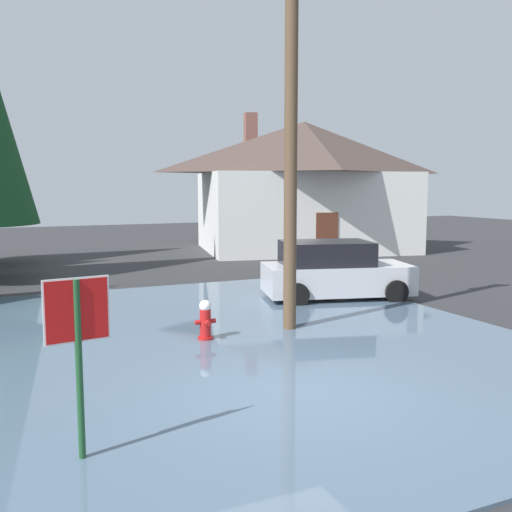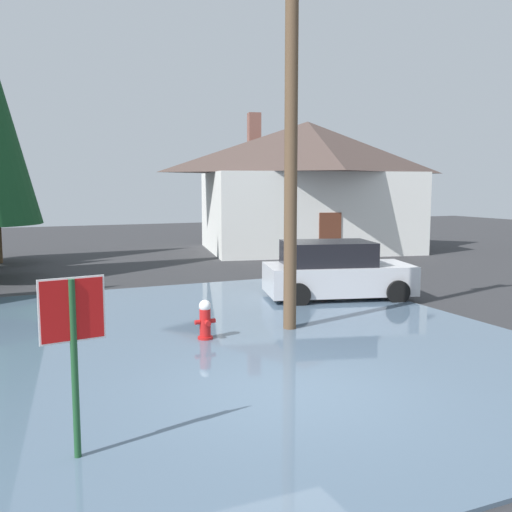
# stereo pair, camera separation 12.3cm
# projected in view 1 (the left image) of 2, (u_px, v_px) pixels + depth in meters

# --- Properties ---
(ground_plane) EXTENTS (80.00, 80.00, 0.10)m
(ground_plane) POSITION_uv_depth(u_px,v_px,m) (294.00, 397.00, 8.82)
(ground_plane) COLOR #2D2D30
(flood_puddle) EXTENTS (12.00, 13.52, 0.05)m
(flood_puddle) POSITION_uv_depth(u_px,v_px,m) (223.00, 341.00, 11.70)
(flood_puddle) COLOR #4C6075
(flood_puddle) RESTS_ON ground
(lane_stop_bar) EXTENTS (3.67, 0.61, 0.01)m
(lane_stop_bar) POSITION_uv_depth(u_px,v_px,m) (354.00, 465.00, 6.57)
(lane_stop_bar) COLOR silver
(lane_stop_bar) RESTS_ON ground
(stop_sign_near) EXTENTS (0.73, 0.12, 2.15)m
(stop_sign_near) POSITION_uv_depth(u_px,v_px,m) (78.00, 332.00, 6.47)
(stop_sign_near) COLOR #1E4C28
(stop_sign_near) RESTS_ON ground
(fire_hydrant) EXTENTS (0.43, 0.37, 0.86)m
(fire_hydrant) POSITION_uv_depth(u_px,v_px,m) (205.00, 321.00, 11.75)
(fire_hydrant) COLOR red
(fire_hydrant) RESTS_ON ground
(utility_pole) EXTENTS (1.60, 0.28, 8.95)m
(utility_pole) POSITION_uv_depth(u_px,v_px,m) (291.00, 114.00, 12.13)
(utility_pole) COLOR brown
(utility_pole) RESTS_ON ground
(house) EXTENTS (11.62, 9.40, 6.73)m
(house) POSITION_uv_depth(u_px,v_px,m) (303.00, 184.00, 28.32)
(house) COLOR silver
(house) RESTS_ON ground
(parked_car) EXTENTS (4.38, 2.88, 1.62)m
(parked_car) POSITION_uv_depth(u_px,v_px,m) (334.00, 271.00, 16.19)
(parked_car) COLOR silver
(parked_car) RESTS_ON ground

